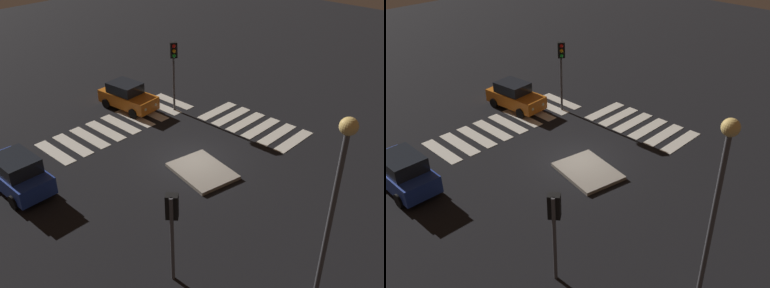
{
  "view_description": "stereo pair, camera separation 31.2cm",
  "coord_description": "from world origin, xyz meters",
  "views": [
    {
      "loc": [
        -13.58,
        14.53,
        12.58
      ],
      "look_at": [
        0.0,
        0.0,
        1.0
      ],
      "focal_mm": 41.19,
      "sensor_mm": 36.0,
      "label": 1
    },
    {
      "loc": [
        -13.81,
        14.31,
        12.58
      ],
      "look_at": [
        0.0,
        0.0,
        1.0
      ],
      "focal_mm": 41.19,
      "sensor_mm": 36.0,
      "label": 2
    }
  ],
  "objects": [
    {
      "name": "crosswalk_near",
      "position": [
        -0.0,
        -5.5,
        0.01
      ],
      "size": [
        6.45,
        3.2,
        0.02
      ],
      "color": "silver",
      "rests_on": "ground"
    },
    {
      "name": "traffic_light_west",
      "position": [
        -5.01,
        6.36,
        2.81
      ],
      "size": [
        0.54,
        0.53,
        3.71
      ],
      "rotation": [
        0.0,
        0.0,
        -0.9
      ],
      "color": "#47474C",
      "rests_on": "ground"
    },
    {
      "name": "car_orange",
      "position": [
        7.45,
        -1.82,
        0.86
      ],
      "size": [
        4.12,
        2.16,
        1.74
      ],
      "rotation": [
        0.0,
        0.0,
        3.23
      ],
      "color": "orange",
      "rests_on": "ground"
    },
    {
      "name": "traffic_light_east",
      "position": [
        4.94,
        -3.63,
        3.47
      ],
      "size": [
        0.53,
        0.54,
        4.59
      ],
      "rotation": [
        0.0,
        0.0,
        2.51
      ],
      "color": "#47474C",
      "rests_on": "ground"
    },
    {
      "name": "street_lamp",
      "position": [
        -9.28,
        3.37,
        4.83
      ],
      "size": [
        0.56,
        0.56,
        6.99
      ],
      "color": "#47474C",
      "rests_on": "ground"
    },
    {
      "name": "ground_plane",
      "position": [
        0.0,
        0.0,
        0.0
      ],
      "size": [
        80.0,
        80.0,
        0.0
      ],
      "primitive_type": "plane",
      "color": "black"
    },
    {
      "name": "car_blue",
      "position": [
        4.33,
        7.58,
        0.91
      ],
      "size": [
        4.28,
        2.02,
        1.85
      ],
      "rotation": [
        0.0,
        0.0,
        0.0
      ],
      "color": "#1E389E",
      "rests_on": "ground"
    },
    {
      "name": "crosswalk_side",
      "position": [
        6.04,
        0.0,
        0.01
      ],
      "size": [
        3.2,
        9.9,
        0.02
      ],
      "color": "silver",
      "rests_on": "ground"
    },
    {
      "name": "traffic_island",
      "position": [
        -1.19,
        0.51,
        0.09
      ],
      "size": [
        3.63,
        2.99,
        0.18
      ],
      "color": "gray",
      "rests_on": "ground"
    }
  ]
}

